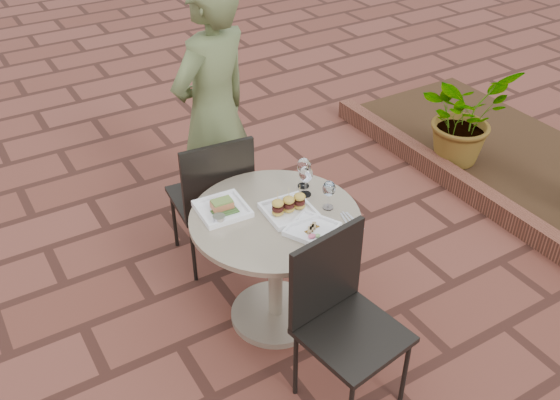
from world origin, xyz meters
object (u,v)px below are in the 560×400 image
chair_far (214,192)px  plate_sliders (289,208)px  diner (213,115)px  cafe_table (275,252)px  plate_salmon (222,208)px  plate_tuna (312,229)px  chair_near (340,309)px

chair_far → plate_sliders: chair_far is taller
chair_far → diner: diner is taller
cafe_table → plate_salmon: size_ratio=3.37×
cafe_table → chair_far: size_ratio=0.97×
chair_far → plate_salmon: size_ratio=3.48×
cafe_table → plate_tuna: bearing=-65.9°
plate_salmon → plate_sliders: 0.35m
chair_far → plate_sliders: bearing=108.3°
chair_far → chair_near: 1.20m
diner → plate_salmon: diner is taller
chair_near → plate_salmon: size_ratio=3.48×
plate_sliders → diner: bearing=87.5°
cafe_table → plate_salmon: plate_salmon is taller
plate_salmon → chair_near: bearing=-73.6°
chair_far → cafe_table: bearing=101.9°
plate_sliders → cafe_table: bearing=168.0°
diner → chair_far: bearing=40.0°
plate_salmon → plate_tuna: bearing=-51.3°
diner → plate_tuna: bearing=67.7°
chair_far → plate_sliders: 0.67m
cafe_table → plate_sliders: size_ratio=3.44×
plate_tuna → plate_sliders: bearing=95.8°
diner → plate_sliders: (-0.04, -0.96, -0.11)m
diner → plate_sliders: 0.97m
plate_sliders → plate_tuna: size_ratio=0.87×
chair_near → plate_sliders: (0.07, 0.57, 0.22)m
plate_salmon → plate_tuna: plate_salmon is taller
plate_sliders → plate_tuna: plate_sliders is taller
chair_near → plate_tuna: size_ratio=3.08×
chair_near → diner: 1.57m
plate_salmon → plate_sliders: (0.29, -0.19, 0.02)m
cafe_table → diner: (0.12, 0.94, 0.39)m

